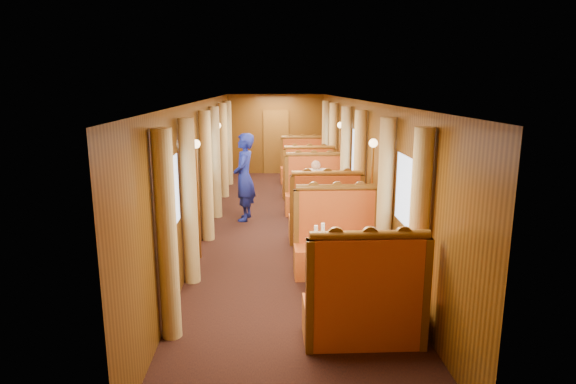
{
  "coord_description": "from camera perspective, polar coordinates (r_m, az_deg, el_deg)",
  "views": [
    {
      "loc": [
        -0.29,
        -9.3,
        2.78
      ],
      "look_at": [
        0.05,
        -1.54,
        1.05
      ],
      "focal_mm": 30.0,
      "sensor_mm": 36.0,
      "label": 1
    }
  ],
  "objects": [
    {
      "name": "tea_tray",
      "position": [
        6.15,
        6.29,
        -6.73
      ],
      "size": [
        0.4,
        0.34,
        0.01
      ],
      "primitive_type": "cube",
      "rotation": [
        0.0,
        0.0,
        0.28
      ],
      "color": "silver",
      "rests_on": "table_near"
    },
    {
      "name": "cup_inboard",
      "position": [
        6.25,
        3.32,
        -5.39
      ],
      "size": [
        0.08,
        0.08,
        0.26
      ],
      "rotation": [
        0.0,
        0.0,
        0.37
      ],
      "color": "white",
      "rests_on": "table_near"
    },
    {
      "name": "curtain_right_far_b",
      "position": [
        13.77,
        4.49,
        5.84
      ],
      "size": [
        0.22,
        0.22,
        2.35
      ],
      "primitive_type": "cylinder",
      "color": "#DAB96F",
      "rests_on": "floor"
    },
    {
      "name": "sconce_right_aft",
      "position": [
        11.26,
        6.16,
        5.38
      ],
      "size": [
        0.14,
        0.14,
        1.95
      ],
      "color": "#BF8C3F",
      "rests_on": "floor"
    },
    {
      "name": "sconce_left_fore",
      "position": [
        7.76,
        -10.72,
        1.97
      ],
      "size": [
        0.14,
        0.14,
        1.95
      ],
      "color": "#BF8C3F",
      "rests_on": "floor"
    },
    {
      "name": "window_right_mid",
      "position": [
        9.56,
        8.23,
        4.44
      ],
      "size": [
        0.01,
        1.2,
        0.9
      ],
      "primitive_type": null,
      "rotation": [
        1.57,
        0.0,
        -1.57
      ],
      "color": "#96ADCE",
      "rests_on": "wall_right"
    },
    {
      "name": "curtain_right_mid_b",
      "position": [
        10.34,
        6.82,
        3.55
      ],
      "size": [
        0.22,
        0.22,
        2.35
      ],
      "primitive_type": "cylinder",
      "color": "#DAB96F",
      "rests_on": "floor"
    },
    {
      "name": "teapot_left",
      "position": [
        6.1,
        5.55,
        -6.33
      ],
      "size": [
        0.18,
        0.15,
        0.13
      ],
      "primitive_type": null,
      "rotation": [
        0.0,
        0.0,
        -0.26
      ],
      "color": "silver",
      "rests_on": "tea_tray"
    },
    {
      "name": "teapot_right",
      "position": [
        6.12,
        7.25,
        -6.29
      ],
      "size": [
        0.17,
        0.14,
        0.13
      ],
      "primitive_type": null,
      "rotation": [
        0.0,
        0.0,
        0.16
      ],
      "color": "silver",
      "rests_on": "tea_tray"
    },
    {
      "name": "curtain_left_near_a",
      "position": [
        5.38,
        -14.17,
        -5.2
      ],
      "size": [
        0.22,
        0.22,
        2.35
      ],
      "primitive_type": "cylinder",
      "color": "#DAB96F",
      "rests_on": "floor"
    },
    {
      "name": "steward",
      "position": [
        10.01,
        -5.21,
        1.75
      ],
      "size": [
        0.51,
        0.71,
        1.82
      ],
      "primitive_type": "imported",
      "rotation": [
        0.0,
        0.0,
        -1.69
      ],
      "color": "navy",
      "rests_on": "floor"
    },
    {
      "name": "curtain_left_far_b",
      "position": [
        13.71,
        -7.1,
        5.76
      ],
      "size": [
        0.22,
        0.22,
        2.35
      ],
      "primitive_type": "cylinder",
      "color": "#DAB96F",
      "rests_on": "floor"
    },
    {
      "name": "banquette_mid_aft",
      "position": [
        10.63,
        3.16,
        -0.26
      ],
      "size": [
        1.3,
        0.55,
        1.34
      ],
      "color": "#AB2C13",
      "rests_on": "floor"
    },
    {
      "name": "window_left_near",
      "position": [
        6.07,
        -13.83,
        -0.48
      ],
      "size": [
        0.01,
        1.2,
        0.9
      ],
      "primitive_type": null,
      "rotation": [
        1.57,
        0.0,
        1.57
      ],
      "color": "#96ADCE",
      "rests_on": "wall_left"
    },
    {
      "name": "curtain_left_far_a",
      "position": [
        12.17,
        -7.66,
        4.88
      ],
      "size": [
        0.22,
        0.22,
        2.35
      ],
      "primitive_type": "cylinder",
      "color": "#DAB96F",
      "rests_on": "floor"
    },
    {
      "name": "curtain_left_mid_a",
      "position": [
        8.74,
        -9.65,
        1.8
      ],
      "size": [
        0.22,
        0.22,
        2.35
      ],
      "primitive_type": "cylinder",
      "color": "#DAB96F",
      "rests_on": "floor"
    },
    {
      "name": "sconce_right_fore",
      "position": [
        7.86,
        9.94,
        2.14
      ],
      "size": [
        0.14,
        0.14,
        1.95
      ],
      "color": "#BF8C3F",
      "rests_on": "floor"
    },
    {
      "name": "passenger",
      "position": [
        10.31,
        3.32,
        1.14
      ],
      "size": [
        0.4,
        0.44,
        0.76
      ],
      "color": "beige",
      "rests_on": "banquette_mid_aft"
    },
    {
      "name": "table_near",
      "position": [
        6.36,
        7.17,
        -9.76
      ],
      "size": [
        1.05,
        0.72,
        0.75
      ],
      "primitive_type": "cube",
      "color": "white",
      "rests_on": "floor"
    },
    {
      "name": "wall_left",
      "position": [
        9.5,
        -9.82,
        3.11
      ],
      "size": [
        0.01,
        12.0,
        2.5
      ],
      "primitive_type": null,
      "rotation": [
        1.57,
        0.0,
        1.57
      ],
      "color": "brown",
      "rests_on": "floor"
    },
    {
      "name": "cup_outboard",
      "position": [
        6.36,
        4.14,
        -5.08
      ],
      "size": [
        0.08,
        0.08,
        0.26
      ],
      "rotation": [
        0.0,
        0.0,
        0.36
      ],
      "color": "white",
      "rests_on": "table_near"
    },
    {
      "name": "doorway_far",
      "position": [
        15.37,
        -1.43,
        5.92
      ],
      "size": [
        0.8,
        0.04,
        2.0
      ],
      "primitive_type": "cube",
      "color": "brown",
      "rests_on": "floor"
    },
    {
      "name": "banquette_far_aft",
      "position": [
        14.05,
        1.77,
        2.91
      ],
      "size": [
        1.3,
        0.55,
        1.34
      ],
      "color": "#AB2C13",
      "rests_on": "floor"
    },
    {
      "name": "curtain_right_near_a",
      "position": [
        5.53,
        15.23,
        -4.79
      ],
      "size": [
        0.22,
        0.22,
        2.35
      ],
      "primitive_type": "cylinder",
      "color": "#DAB96F",
      "rests_on": "floor"
    },
    {
      "name": "wall_far",
      "position": [
        15.38,
        -1.43,
        6.86
      ],
      "size": [
        3.0,
        0.01,
        2.5
      ],
      "primitive_type": null,
      "rotation": [
        1.57,
        0.0,
        0.0
      ],
      "color": "brown",
      "rests_on": "floor"
    },
    {
      "name": "banquette_near_aft",
      "position": [
        7.28,
        5.85,
        -6.39
      ],
      "size": [
        1.3,
        0.55,
        1.34
      ],
      "color": "#AB2C13",
      "rests_on": "floor"
    },
    {
      "name": "banquette_mid_fwd",
      "position": [
        8.67,
        4.46,
        -3.24
      ],
      "size": [
        1.3,
        0.55,
        1.34
      ],
      "color": "#AB2C13",
      "rests_on": "floor"
    },
    {
      "name": "banquette_far_fwd",
      "position": [
        12.06,
        2.48,
        1.29
      ],
      "size": [
        1.3,
        0.55,
        1.34
      ],
      "color": "#AB2C13",
      "rests_on": "floor"
    },
    {
      "name": "window_left_far",
      "position": [
        12.92,
        -7.86,
        6.55
      ],
      "size": [
        0.01,
        1.2,
        0.9
      ],
      "primitive_type": null,
      "rotation": [
        1.57,
        0.0,
        1.57
      ],
      "color": "#96ADCE",
      "rests_on": "wall_left"
    },
    {
      "name": "rose_vase_far",
      "position": [
        13.0,
        2.22,
        4.37
      ],
      "size": [
        0.06,
        0.06,
        0.36
      ],
      "rotation": [
        0.0,
        0.0,
        0.14
      ],
      "color": "silver",
      "rests_on": "table_far"
    },
    {
      "name": "wall_near",
      "position": [
        3.65,
        2.29,
        -12.29
      ],
      "size": [
        3.0,
        0.01,
        2.5
      ],
      "primitive_type": null,
      "rotation": [
        -1.57,
        0.0,
        0.0
      ],
      "color": "brown",
      "rests_on": "floor"
    },
    {
      "name": "curtain_left_near_b",
      "position": [
        6.86,
        -11.61,
        -1.24
      ],
      "size": [
        0.22,
        0.22,
        2.35
      ],
      "primitive_type": "cylinder",
      "color": "#DAB96F",
      "rests_on": "floor"
    },
    {
      "name": "curtain_right_far_a",
      "position": [
        12.24,
        5.37,
        4.98
      ],
      "size": [
        0.22,
        0.22,
        2.35
      ],
      "primitive_type": "cylinder",
      "color": "#DAB96F",
      "rests_on": "floor"
    },
    {
      "name": "ceiling",
      "position": [
        9.31,
        -0.75,
        10.84
      ],
      "size": [
        3.0,
        12.0,
        0.01
      ],
      "primitive_type": null,
      "rotation": [
        3.14,
        0.0,
        0.0
      ],
      "color": "silver",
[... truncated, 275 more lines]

